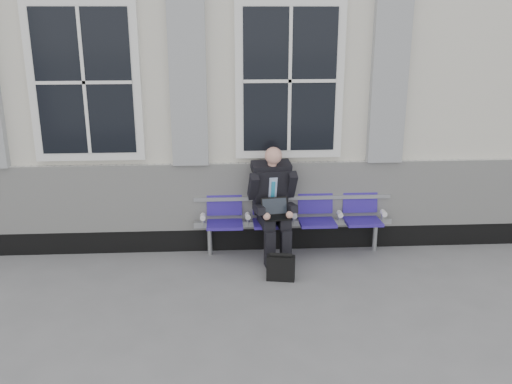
{
  "coord_description": "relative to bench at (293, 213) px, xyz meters",
  "views": [
    {
      "loc": [
        -0.49,
        -5.65,
        3.07
      ],
      "look_at": [
        -0.1,
        0.9,
        0.98
      ],
      "focal_mm": 40.0,
      "sensor_mm": 36.0,
      "label": 1
    }
  ],
  "objects": [
    {
      "name": "bench",
      "position": [
        0.0,
        0.0,
        0.0
      ],
      "size": [
        2.6,
        0.47,
        0.91
      ],
      "color": "#9EA0A3",
      "rests_on": "ground"
    },
    {
      "name": "station_building",
      "position": [
        -0.44,
        2.15,
        1.67
      ],
      "size": [
        14.4,
        4.4,
        4.49
      ],
      "color": "beige",
      "rests_on": "ground"
    },
    {
      "name": "ground",
      "position": [
        -0.42,
        -1.32,
        -0.55
      ],
      "size": [
        70.0,
        70.0,
        0.0
      ],
      "primitive_type": "plane",
      "color": "slate",
      "rests_on": "ground"
    },
    {
      "name": "briefcase",
      "position": [
        -0.24,
        -0.81,
        -0.39
      ],
      "size": [
        0.35,
        0.2,
        0.34
      ],
      "color": "black",
      "rests_on": "ground"
    },
    {
      "name": "businessman",
      "position": [
        -0.28,
        -0.14,
        0.24
      ],
      "size": [
        0.63,
        0.85,
        1.47
      ],
      "color": "black",
      "rests_on": "ground"
    }
  ]
}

